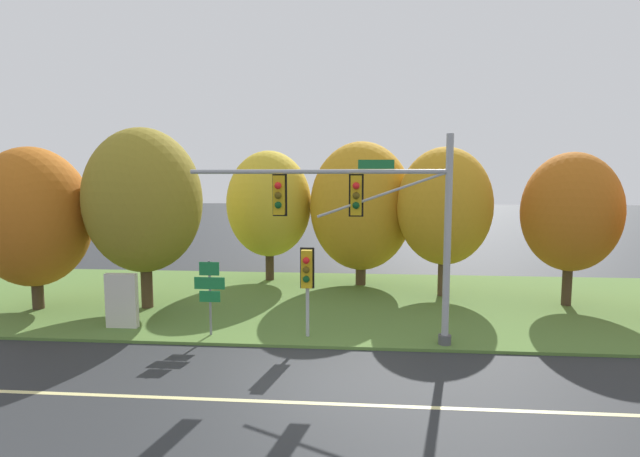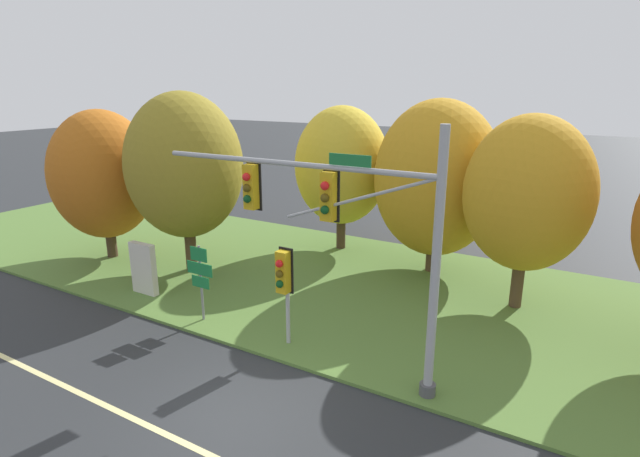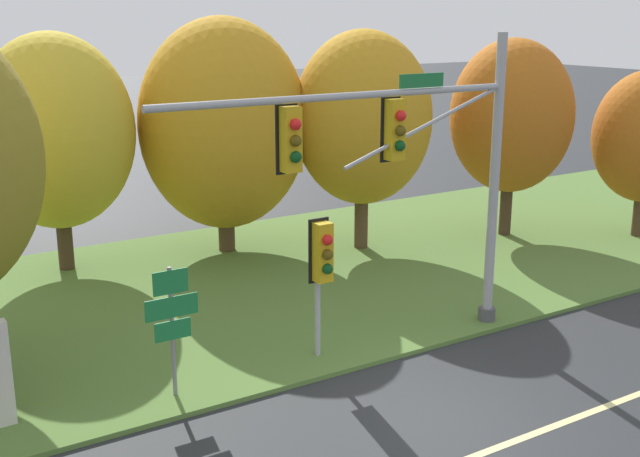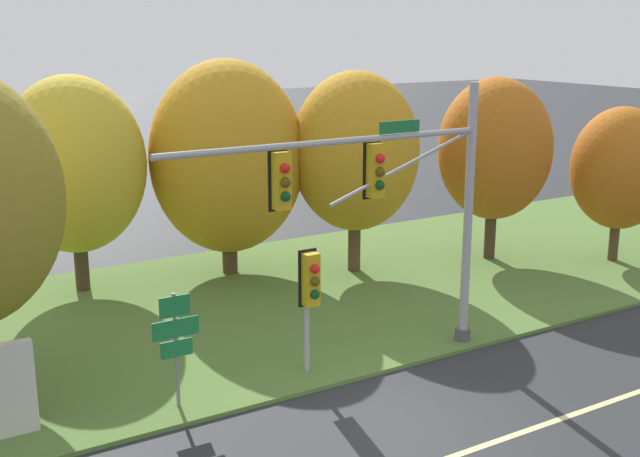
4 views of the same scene
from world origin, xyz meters
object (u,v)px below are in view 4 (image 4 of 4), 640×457
object	(u,v)px
tree_mid_verge	(227,157)
tree_tall_centre	(355,152)
info_kiosk	(6,391)
tree_furthest_back	(621,168)
tree_right_far	(495,149)
tree_behind_signpost	(74,165)
pedestrian_signal_near_kerb	(310,286)
traffic_signal_mast	(393,194)
route_sign_post	(176,335)

from	to	relation	value
tree_mid_verge	tree_tall_centre	world-z (taller)	tree_mid_verge
info_kiosk	tree_furthest_back	bearing A→B (deg)	5.79
tree_tall_centre	tree_right_far	world-z (taller)	tree_tall_centre
tree_behind_signpost	tree_tall_centre	world-z (taller)	tree_tall_centre
pedestrian_signal_near_kerb	tree_tall_centre	xyz separation A→B (m)	(5.31, 6.21, 1.81)
traffic_signal_mast	info_kiosk	bearing A→B (deg)	174.45
route_sign_post	traffic_signal_mast	bearing A→B (deg)	-3.09
tree_mid_verge	route_sign_post	bearing A→B (deg)	-121.44
tree_tall_centre	traffic_signal_mast	bearing A→B (deg)	-116.69
route_sign_post	tree_mid_verge	distance (m)	9.73
route_sign_post	tree_mid_verge	xyz separation A→B (m)	(4.94, 8.08, 2.20)
traffic_signal_mast	tree_tall_centre	bearing A→B (deg)	63.31
traffic_signal_mast	tree_tall_centre	distance (m)	7.24
traffic_signal_mast	tree_right_far	bearing A→B (deg)	33.09
tree_tall_centre	info_kiosk	xyz separation A→B (m)	(-11.83, -5.63, -2.98)
tree_right_far	tree_tall_centre	bearing A→B (deg)	165.59
route_sign_post	tree_right_far	distance (m)	14.37
tree_mid_verge	info_kiosk	bearing A→B (deg)	-137.58
tree_furthest_back	tree_right_far	bearing A→B (deg)	145.74
pedestrian_signal_near_kerb	tree_tall_centre	world-z (taller)	tree_tall_centre
tree_mid_verge	tree_furthest_back	xyz separation A→B (m)	(11.84, -5.50, -0.61)
info_kiosk	pedestrian_signal_near_kerb	bearing A→B (deg)	-5.04
tree_mid_verge	tree_tall_centre	xyz separation A→B (m)	(3.58, -1.90, 0.14)
pedestrian_signal_near_kerb	tree_right_far	bearing A→B (deg)	26.25
tree_mid_verge	tree_furthest_back	distance (m)	13.07
route_sign_post	tree_mid_verge	world-z (taller)	tree_mid_verge
tree_behind_signpost	tree_furthest_back	size ratio (longest dim) A/B	1.23
traffic_signal_mast	pedestrian_signal_near_kerb	world-z (taller)	traffic_signal_mast
tree_mid_verge	tree_tall_centre	distance (m)	4.06
route_sign_post	info_kiosk	bearing A→B (deg)	170.57
pedestrian_signal_near_kerb	tree_behind_signpost	distance (m)	9.45
route_sign_post	tree_mid_verge	size ratio (longest dim) A/B	0.37
pedestrian_signal_near_kerb	tree_mid_verge	xyz separation A→B (m)	(1.72, 8.11, 1.67)
tree_mid_verge	tree_right_far	bearing A→B (deg)	-20.52
traffic_signal_mast	pedestrian_signal_near_kerb	xyz separation A→B (m)	(-2.06, 0.26, -1.95)
tree_right_far	tree_furthest_back	world-z (taller)	tree_right_far
tree_mid_verge	pedestrian_signal_near_kerb	bearing A→B (deg)	-101.99
tree_behind_signpost	tree_mid_verge	distance (m)	4.64
traffic_signal_mast	route_sign_post	world-z (taller)	traffic_signal_mast
traffic_signal_mast	tree_right_far	distance (m)	9.60
traffic_signal_mast	tree_tall_centre	xyz separation A→B (m)	(3.25, 6.47, -0.14)
tree_behind_signpost	route_sign_post	bearing A→B (deg)	-92.31
traffic_signal_mast	info_kiosk	xyz separation A→B (m)	(-8.58, 0.83, -3.13)
tree_right_far	tree_furthest_back	xyz separation A→B (m)	(3.47, -2.37, -0.61)
pedestrian_signal_near_kerb	tree_furthest_back	bearing A→B (deg)	10.90
tree_mid_verge	tree_right_far	size ratio (longest dim) A/B	1.11
tree_mid_verge	info_kiosk	world-z (taller)	tree_mid_verge
pedestrian_signal_near_kerb	info_kiosk	world-z (taller)	pedestrian_signal_near_kerb
pedestrian_signal_near_kerb	info_kiosk	bearing A→B (deg)	174.96
pedestrian_signal_near_kerb	tree_furthest_back	xyz separation A→B (m)	(13.57, 2.61, 1.06)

